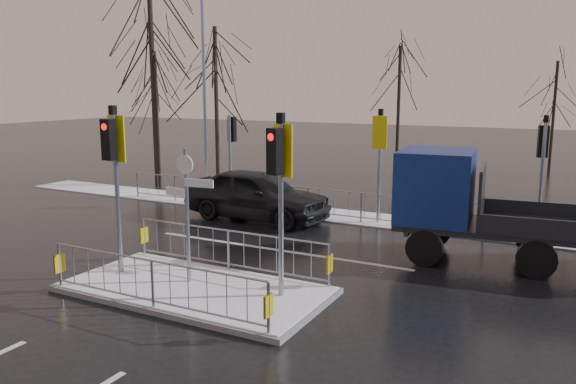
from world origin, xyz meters
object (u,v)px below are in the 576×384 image
at_px(traffic_island, 194,275).
at_px(street_lamp_left, 206,89).
at_px(car_far_lane, 257,194).
at_px(flatbed_truck, 470,203).

height_order(traffic_island, street_lamp_left, street_lamp_left).
xyz_separation_m(traffic_island, car_far_lane, (-2.43, 6.83, 0.50)).
relative_size(traffic_island, car_far_lane, 1.15).
xyz_separation_m(car_far_lane, flatbed_truck, (7.41, -1.40, 0.66)).
bearing_deg(traffic_island, street_lamp_left, 124.07).
xyz_separation_m(car_far_lane, street_lamp_left, (-3.99, 2.66, 3.60)).
bearing_deg(flatbed_truck, street_lamp_left, 160.39).
height_order(flatbed_truck, street_lamp_left, street_lamp_left).
distance_m(car_far_lane, street_lamp_left, 6.00).
bearing_deg(street_lamp_left, traffic_island, -55.93).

